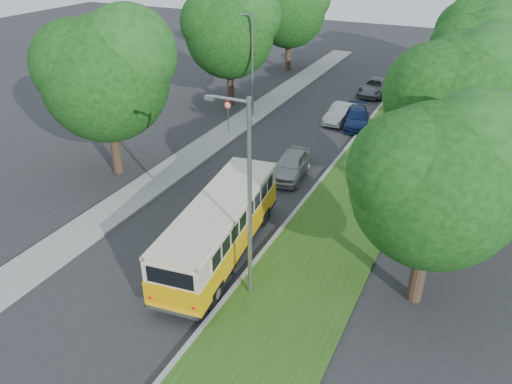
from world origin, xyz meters
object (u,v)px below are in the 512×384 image
at_px(vintage_bus, 220,229).
at_px(car_blue, 357,118).
at_px(car_white, 340,113).
at_px(lamppost_far, 251,62).
at_px(lamppost_near, 247,197).
at_px(car_silver, 291,164).
at_px(car_grey, 376,87).

distance_m(vintage_bus, car_blue, 18.16).
bearing_deg(car_white, lamppost_far, -160.16).
xyz_separation_m(lamppost_near, car_silver, (-2.42, 10.45, -3.65)).
distance_m(car_silver, car_blue, 9.57).
relative_size(lamppost_far, car_silver, 1.79).
distance_m(lamppost_far, car_white, 7.47).
relative_size(vintage_bus, car_blue, 2.14).
bearing_deg(car_white, car_grey, 87.75).
bearing_deg(car_white, lamppost_near, -79.41).
relative_size(car_blue, car_grey, 0.90).
height_order(lamppost_far, car_white, lamppost_far).
bearing_deg(car_blue, lamppost_near, -101.39).
relative_size(lamppost_near, car_blue, 1.87).
bearing_deg(car_silver, car_blue, 77.00).
relative_size(vintage_bus, car_grey, 1.93).
bearing_deg(car_white, vintage_bus, -85.56).
xyz_separation_m(lamppost_near, vintage_bus, (-2.23, 1.83, -3.01)).
height_order(lamppost_near, car_grey, lamppost_near).
bearing_deg(vintage_bus, lamppost_far, 105.11).
xyz_separation_m(lamppost_near, lamppost_far, (-8.91, 18.50, -0.25)).
height_order(vintage_bus, car_grey, vintage_bus).
bearing_deg(car_grey, lamppost_far, -120.35).
bearing_deg(lamppost_far, car_silver, -51.17).
relative_size(lamppost_near, car_silver, 1.91).
bearing_deg(car_silver, vintage_bus, -94.45).
bearing_deg(vintage_bus, car_blue, 80.06).
relative_size(car_white, car_grey, 0.81).
xyz_separation_m(car_silver, car_grey, (0.63, 17.66, -0.05)).
relative_size(lamppost_far, car_white, 1.94).
bearing_deg(car_grey, car_silver, -85.88).
distance_m(vintage_bus, car_grey, 26.30).
distance_m(car_silver, car_white, 9.92).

